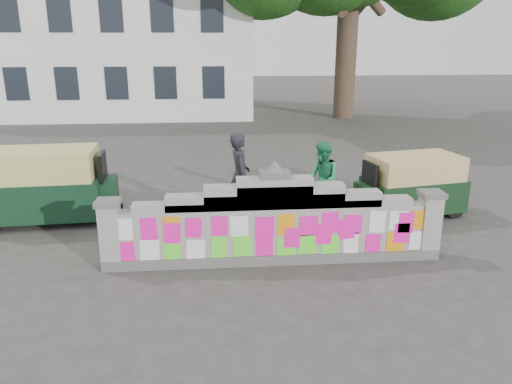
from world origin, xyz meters
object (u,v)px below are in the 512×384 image
cyclist_bike (240,203)px  cyclist_rider (240,186)px  pedestrian (322,179)px  rickshaw_left (46,185)px  rickshaw_right (411,184)px

cyclist_bike → cyclist_rider: size_ratio=1.12×
pedestrian → rickshaw_left: size_ratio=0.58×
pedestrian → rickshaw_right: 2.14m
rickshaw_left → rickshaw_right: 8.57m
cyclist_rider → rickshaw_left: bearing=74.3°
cyclist_bike → rickshaw_right: size_ratio=0.79×
cyclist_bike → pedestrian: bearing=-80.4°
cyclist_rider → rickshaw_right: size_ratio=0.70×
pedestrian → rickshaw_right: bearing=80.9°
rickshaw_left → rickshaw_right: bearing=-5.6°
cyclist_bike → cyclist_rider: 0.39m
cyclist_bike → cyclist_rider: (0.00, 0.00, 0.39)m
cyclist_bike → rickshaw_left: (-4.44, 0.73, 0.32)m
cyclist_bike → pedestrian: (1.99, 0.57, 0.34)m
cyclist_bike → rickshaw_right: (4.13, 0.44, 0.20)m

